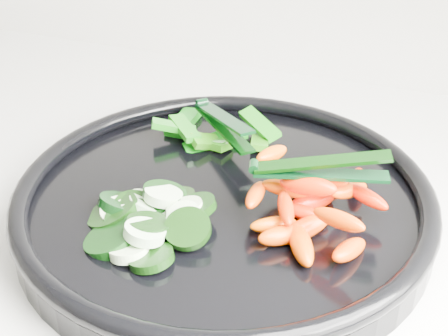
% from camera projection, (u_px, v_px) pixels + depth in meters
% --- Properties ---
extents(veggie_tray, '(0.40, 0.40, 0.04)m').
position_uv_depth(veggie_tray, '(224.00, 201.00, 0.56)').
color(veggie_tray, black).
rests_on(veggie_tray, counter).
extents(cucumber_pile, '(0.13, 0.13, 0.04)m').
position_uv_depth(cucumber_pile, '(144.00, 216.00, 0.52)').
color(cucumber_pile, black).
rests_on(cucumber_pile, veggie_tray).
extents(carrot_pile, '(0.12, 0.16, 0.05)m').
position_uv_depth(carrot_pile, '(313.00, 204.00, 0.52)').
color(carrot_pile, '#E94A00').
rests_on(carrot_pile, veggie_tray).
extents(pepper_pile, '(0.13, 0.09, 0.03)m').
position_uv_depth(pepper_pile, '(213.00, 134.00, 0.64)').
color(pepper_pile, '#13750B').
rests_on(pepper_pile, veggie_tray).
extents(tong_carrot, '(0.11, 0.05, 0.02)m').
position_uv_depth(tong_carrot, '(317.00, 168.00, 0.51)').
color(tong_carrot, black).
rests_on(tong_carrot, carrot_pile).
extents(tong_pepper, '(0.09, 0.09, 0.02)m').
position_uv_depth(tong_pepper, '(222.00, 121.00, 0.63)').
color(tong_pepper, black).
rests_on(tong_pepper, pepper_pile).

